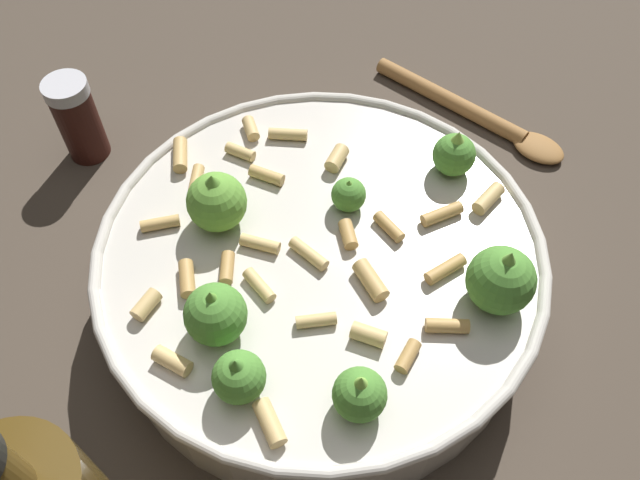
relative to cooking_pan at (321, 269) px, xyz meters
The scene contains 4 objects.
ground_plane 0.04m from the cooking_pan, 24.05° to the left, with size 2.40×2.40×0.00m, color #42382D.
cooking_pan is the anchor object (origin of this frame).
pepper_shaker 0.28m from the cooking_pan, 62.94° to the left, with size 0.04×0.04×0.09m.
wooden_spoon 0.27m from the cooking_pan, 28.26° to the right, with size 0.13×0.20×0.02m.
Camera 1 is at (-0.28, -0.04, 0.47)m, focal length 36.33 mm.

